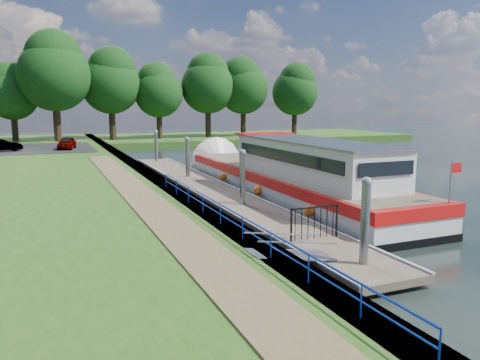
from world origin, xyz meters
name	(u,v)px	position (x,y,z in m)	size (l,w,h in m)	color
ground	(352,271)	(0.00, 0.00, 0.00)	(160.00, 160.00, 0.00)	black
bank_edge	(157,186)	(-2.55, 15.00, 0.39)	(1.10, 90.00, 0.78)	#473D2D
far_bank	(201,138)	(12.00, 52.00, 0.30)	(60.00, 18.00, 0.60)	#264B15
footpath	(151,205)	(-4.40, 8.00, 0.80)	(1.60, 40.00, 0.05)	brown
carpark	(15,149)	(-11.00, 38.00, 0.81)	(14.00, 12.00, 0.06)	black
blue_fence	(231,215)	(-2.75, 3.00, 1.31)	(0.04, 18.04, 0.72)	#0C2DBF
pontoon	(211,192)	(0.00, 13.00, 0.18)	(2.50, 30.00, 0.56)	brown
mooring_piles	(211,172)	(0.00, 13.00, 1.28)	(0.30, 27.30, 3.55)	gray
gangway	(291,254)	(-1.85, 0.50, 0.63)	(2.58, 1.00, 0.92)	#A5A8AD
gate_panel	(315,218)	(0.00, 2.20, 1.15)	(1.85, 0.05, 1.15)	black
barge	(282,176)	(3.60, 11.42, 1.09)	(4.36, 21.15, 4.78)	black
horizon_trees	(101,80)	(-1.61, 48.68, 7.95)	(54.38, 10.03, 12.87)	#332316
car_a	(67,143)	(-6.45, 35.60, 1.40)	(1.34, 3.34, 1.14)	#999999
car_b	(1,145)	(-11.93, 35.32, 1.39)	(1.17, 3.36, 1.11)	#999999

